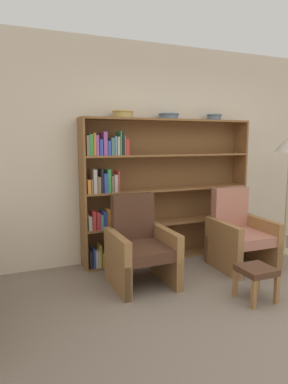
{
  "coord_description": "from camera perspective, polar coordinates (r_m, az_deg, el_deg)",
  "views": [
    {
      "loc": [
        -2.13,
        -1.78,
        1.54
      ],
      "look_at": [
        -0.64,
        1.81,
        0.95
      ],
      "focal_mm": 32.0,
      "sensor_mm": 36.0,
      "label": 1
    }
  ],
  "objects": [
    {
      "name": "wall_back",
      "position": [
        4.65,
        4.71,
        6.56
      ],
      "size": [
        12.0,
        0.06,
        2.75
      ],
      "color": "beige",
      "rests_on": "ground"
    },
    {
      "name": "bookshelf",
      "position": [
        4.39,
        1.34,
        0.07
      ],
      "size": [
        2.27,
        0.3,
        1.8
      ],
      "color": "brown",
      "rests_on": "ground"
    },
    {
      "name": "bowl_stoneware",
      "position": [
        4.19,
        -3.54,
        12.89
      ],
      "size": [
        0.26,
        0.26,
        0.08
      ],
      "color": "tan",
      "rests_on": "bookshelf"
    },
    {
      "name": "bowl_olive",
      "position": [
        4.42,
        4.16,
        12.56
      ],
      "size": [
        0.26,
        0.26,
        0.07
      ],
      "color": "slate",
      "rests_on": "bookshelf"
    },
    {
      "name": "bowl_brass",
      "position": [
        4.77,
        11.63,
        12.18
      ],
      "size": [
        0.2,
        0.2,
        0.08
      ],
      "color": "slate",
      "rests_on": "bookshelf"
    },
    {
      "name": "armchair_leather",
      "position": [
        3.74,
        -0.68,
        -9.18
      ],
      "size": [
        0.64,
        0.68,
        0.95
      ],
      "rotation": [
        0.0,
        0.0,
        3.14
      ],
      "color": "olive",
      "rests_on": "ground"
    },
    {
      "name": "armchair_cushioned",
      "position": [
        4.38,
        15.61,
        -6.83
      ],
      "size": [
        0.66,
        0.69,
        0.95
      ],
      "rotation": [
        0.0,
        0.0,
        3.12
      ],
      "color": "olive",
      "rests_on": "ground"
    },
    {
      "name": "footstool",
      "position": [
        3.55,
        18.18,
        -12.83
      ],
      "size": [
        0.31,
        0.31,
        0.33
      ],
      "color": "olive",
      "rests_on": "ground"
    }
  ]
}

